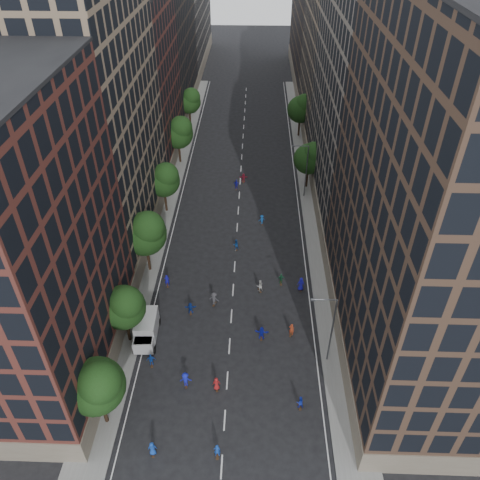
{
  "coord_description": "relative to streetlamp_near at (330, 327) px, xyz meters",
  "views": [
    {
      "loc": [
        2.31,
        -20.42,
        40.92
      ],
      "look_at": [
        0.61,
        30.29,
        2.0
      ],
      "focal_mm": 35.0,
      "sensor_mm": 36.0,
      "label": 1
    }
  ],
  "objects": [
    {
      "name": "tree_left_4",
      "position": [
        -21.37,
        43.84,
        0.93
      ],
      "size": [
        5.4,
        5.4,
        9.08
      ],
      "color": "black",
      "rests_on": "ground"
    },
    {
      "name": "skater_0",
      "position": [
        -16.59,
        -11.0,
        -4.36
      ],
      "size": [
        0.85,
        0.61,
        1.62
      ],
      "primitive_type": "imported",
      "rotation": [
        0.0,
        0.0,
        3.27
      ],
      "color": "#1541AD",
      "rests_on": "ground"
    },
    {
      "name": "skater_12",
      "position": [
        -1.87,
        10.83,
        -4.24
      ],
      "size": [
        0.91,
        0.6,
        1.85
      ],
      "primitive_type": "imported",
      "rotation": [
        0.0,
        0.0,
        3.13
      ],
      "color": "#1A16B6",
      "rests_on": "ground"
    },
    {
      "name": "tree_right_a",
      "position": [
        1.02,
        35.85,
        0.46
      ],
      "size": [
        5.0,
        5.0,
        8.39
      ],
      "color": "black",
      "rests_on": "ground"
    },
    {
      "name": "skater_11",
      "position": [
        -15.25,
        6.39,
        -4.41
      ],
      "size": [
        1.45,
        0.57,
        1.52
      ],
      "primitive_type": "imported",
      "rotation": [
        0.0,
        0.0,
        3.23
      ],
      "color": "navy",
      "rests_on": "ground"
    },
    {
      "name": "skater_9",
      "position": [
        -12.54,
        7.88,
        -4.26
      ],
      "size": [
        1.33,
        1.01,
        1.82
      ],
      "primitive_type": "imported",
      "rotation": [
        0.0,
        0.0,
        2.82
      ],
      "color": "#403F44",
      "rests_on": "ground"
    },
    {
      "name": "skater_14",
      "position": [
        -10.35,
        18.78,
        -4.39
      ],
      "size": [
        0.9,
        0.8,
        1.56
      ],
      "primitive_type": "imported",
      "rotation": [
        0.0,
        0.0,
        3.46
      ],
      "color": "navy",
      "rests_on": "ground"
    },
    {
      "name": "bldg_right_d",
      "position": [
        8.63,
        92.0,
        9.83
      ],
      "size": [
        14.0,
        40.0,
        30.0
      ],
      "primitive_type": "cube",
      "color": "#443024",
      "rests_on": "ground"
    },
    {
      "name": "cargo_van",
      "position": [
        -19.67,
        2.38,
        -3.74
      ],
      "size": [
        2.57,
        5.19,
        2.71
      ],
      "rotation": [
        0.0,
        0.0,
        0.04
      ],
      "color": "#BDBCBF",
      "rests_on": "ground"
    },
    {
      "name": "bldg_right_c",
      "position": [
        8.63,
        59.0,
        12.33
      ],
      "size": [
        14.0,
        26.0,
        35.0
      ],
      "primitive_type": "cube",
      "color": "#7F6953",
      "rests_on": "ground"
    },
    {
      "name": "tree_left_2",
      "position": [
        -21.36,
        13.83,
        1.19
      ],
      "size": [
        5.6,
        5.6,
        9.45
      ],
      "color": "black",
      "rests_on": "ground"
    },
    {
      "name": "skater_5",
      "position": [
        -6.82,
        2.72,
        -4.32
      ],
      "size": [
        1.62,
        0.66,
        1.7
      ],
      "primitive_type": "imported",
      "rotation": [
        0.0,
        0.0,
        3.04
      ],
      "color": "#151FB0",
      "rests_on": "ground"
    },
    {
      "name": "streetlamp_far",
      "position": [
        0.0,
        33.0,
        0.0
      ],
      "size": [
        2.64,
        0.22,
        9.06
      ],
      "color": "#595B60",
      "rests_on": "ground"
    },
    {
      "name": "tree_right_b",
      "position": [
        1.02,
        55.85,
        0.79
      ],
      "size": [
        5.2,
        5.2,
        8.83
      ],
      "color": "black",
      "rests_on": "ground"
    },
    {
      "name": "tree_left_3",
      "position": [
        -21.38,
        27.85,
        0.65
      ],
      "size": [
        5.0,
        5.0,
        8.58
      ],
      "color": "black",
      "rests_on": "ground"
    },
    {
      "name": "sidewalk_left",
      "position": [
        -22.37,
        35.5,
        -5.09
      ],
      "size": [
        4.0,
        105.0,
        0.15
      ],
      "primitive_type": "cube",
      "color": "slate",
      "rests_on": "ground"
    },
    {
      "name": "skater_8",
      "position": [
        -7.02,
        10.44,
        -4.33
      ],
      "size": [
        0.98,
        0.88,
        1.67
      ],
      "primitive_type": "imported",
      "rotation": [
        0.0,
        0.0,
        3.51
      ],
      "color": "#B1B0AD",
      "rests_on": "ground"
    },
    {
      "name": "ground",
      "position": [
        -10.37,
        28.0,
        -5.17
      ],
      "size": [
        240.0,
        240.0,
        0.0
      ],
      "primitive_type": "plane",
      "color": "black",
      "rests_on": "ground"
    },
    {
      "name": "skater_3",
      "position": [
        -14.53,
        -3.74,
        -4.26
      ],
      "size": [
        1.23,
        0.77,
        1.82
      ],
      "primitive_type": "imported",
      "rotation": [
        0.0,
        0.0,
        3.22
      ],
      "color": "#161EB9",
      "rests_on": "ground"
    },
    {
      "name": "skater_2",
      "position": [
        -3.12,
        -5.83,
        -4.42
      ],
      "size": [
        0.8,
        0.67,
        1.49
      ],
      "primitive_type": "imported",
      "rotation": [
        0.0,
        0.0,
        3.29
      ],
      "color": "#1529B1",
      "rests_on": "ground"
    },
    {
      "name": "bldg_left_c",
      "position": [
        -29.37,
        46.0,
        8.83
      ],
      "size": [
        14.0,
        20.0,
        28.0
      ],
      "primitive_type": "cube",
      "color": "#52261F",
      "rests_on": "ground"
    },
    {
      "name": "skater_1",
      "position": [
        -10.81,
        -11.0,
        -4.34
      ],
      "size": [
        0.62,
        0.42,
        1.66
      ],
      "primitive_type": "imported",
      "rotation": [
        0.0,
        0.0,
        3.17
      ],
      "color": "#143EA5",
      "rests_on": "ground"
    },
    {
      "name": "skater_13",
      "position": [
        -18.77,
        11.0,
        -4.3
      ],
      "size": [
        0.7,
        0.53,
        1.73
      ],
      "primitive_type": "imported",
      "rotation": [
        0.0,
        0.0,
        3.35
      ],
      "color": "#1514A4",
      "rests_on": "ground"
    },
    {
      "name": "skater_16",
      "position": [
        -10.9,
        34.92,
        -4.32
      ],
      "size": [
        1.03,
        0.53,
        1.69
      ],
      "primitive_type": "imported",
      "rotation": [
        0.0,
        0.0,
        3.02
      ],
      "color": "#1413A1",
      "rests_on": "ground"
    },
    {
      "name": "tree_left_1",
      "position": [
        -21.39,
        1.86,
        0.38
      ],
      "size": [
        4.8,
        4.8,
        8.21
      ],
      "color": "black",
      "rests_on": "ground"
    },
    {
      "name": "bldg_right_b",
      "position": [
        8.63,
        32.0,
        11.33
      ],
      "size": [
        14.0,
        28.0,
        33.0
      ],
      "primitive_type": "cube",
      "color": "#6E655B",
      "rests_on": "ground"
    },
    {
      "name": "bldg_left_d",
      "position": [
        -29.37,
        70.0,
        10.83
      ],
      "size": [
        14.0,
        28.0,
        32.0
      ],
      "primitive_type": "cube",
      "color": "#2B221C",
      "rests_on": "ground"
    },
    {
      "name": "skater_6",
      "position": [
        -11.38,
        -4.04,
        -4.37
      ],
      "size": [
        0.86,
        0.64,
        1.6
      ],
      "primitive_type": "imported",
      "rotation": [
        0.0,
        0.0,
        3.31
      ],
      "color": "maroon",
      "rests_on": "ground"
    },
    {
      "name": "streetlamp_near",
      "position": [
        0.0,
        0.0,
        0.0
      ],
      "size": [
        2.64,
        0.22,
        9.06
      ],
      "color": "#595B60",
      "rests_on": "ground"
    },
    {
      "name": "tree_left_5",
      "position": [
        -21.39,
        59.86,
        0.51
      ],
      "size": [
        4.8,
        4.8,
        8.33
      ],
      "color": "black",
      "rests_on": "ground"
    },
    {
      "name": "skater_15",
      "position": [
        -6.72,
        24.98,
        -4.41
      ],
      "size": [
        1.12,
        0.89,
        1.53
      ],
      "primitive_type": "imported",
      "rotation": [
        0.0,
        0.0,
        3.51
      ],
      "color": "#134B9F",
      "rests_on": "ground"
    },
    {
      "name": "bldg_left_e",
      "position": [
        -29.37,
        104.0,
        7.83
      ],
      "size": [
        14.0,
        40.0,
        26.0
      ],
      "primitive_type": "cube",
      "color": "#6E655B",
      "rests_on": "ground"
    },
    {
      "name": "bldg_right_a",
      "position": [
        8.63,
        3.0,
        12.83
      ],
      "size": [
        14.0,
        30.0,
        36.0
      ],
      "primitive_type": "cube",
      "color": "#443024",
      "rests_on": "ground"
    },
    {
      "name": "skater_17",
      "position": [
        -9.81,
        37.27,
        -4.39
      ],
      "size": [
        1.49,
        0.6,
        1.56
      ],
      "primitive_type": "imported",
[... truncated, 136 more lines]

